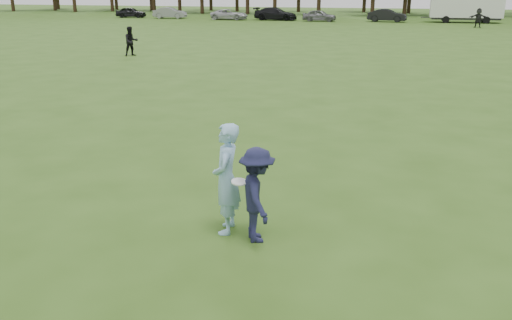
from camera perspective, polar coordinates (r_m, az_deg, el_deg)
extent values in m
plane|color=#305117|center=(9.89, -1.78, -7.64)|extent=(200.00, 200.00, 0.00)
imported|color=#94C3E5|center=(9.59, -3.13, -1.99)|extent=(0.59, 0.80, 2.01)
imported|color=#1B1D3D|center=(9.30, 0.11, -3.70)|extent=(1.03, 1.25, 1.68)
imported|color=black|center=(35.48, -13.02, 12.08)|extent=(1.11, 1.09, 1.80)
imported|color=black|center=(62.29, 22.37, 13.66)|extent=(1.90, 0.94, 1.96)
imported|color=black|center=(77.56, -13.02, 14.90)|extent=(4.11, 1.86, 1.37)
imported|color=gray|center=(74.59, -9.05, 15.04)|extent=(4.45, 1.93, 1.42)
imported|color=silver|center=(71.02, -2.81, 15.05)|extent=(4.79, 2.38, 1.31)
imported|color=black|center=(70.10, 2.08, 15.13)|extent=(5.49, 2.50, 1.56)
imported|color=slate|center=(68.23, 6.70, 14.87)|extent=(4.14, 1.83, 1.39)
imported|color=black|center=(68.72, 13.64, 14.57)|extent=(4.72, 2.16, 1.50)
cylinder|color=white|center=(9.23, -1.79, -2.31)|extent=(0.31, 0.31, 0.07)
cube|color=white|center=(69.92, 21.27, 14.88)|extent=(8.00, 2.50, 2.60)
cube|color=black|center=(69.98, 21.14, 13.74)|extent=(7.60, 2.30, 0.25)
cylinder|color=black|center=(68.55, 19.36, 13.78)|extent=(0.80, 0.25, 0.80)
cylinder|color=black|center=(71.04, 19.22, 13.91)|extent=(0.80, 0.25, 0.80)
cylinder|color=black|center=(69.01, 23.09, 13.39)|extent=(0.80, 0.25, 0.80)
cylinder|color=black|center=(71.48, 22.83, 13.54)|extent=(0.80, 0.25, 0.80)
cube|color=#333333|center=(69.66, 17.45, 14.14)|extent=(1.20, 0.15, 0.12)
cylinder|color=#332114|center=(102.59, -24.29, 15.11)|extent=(0.56, 0.56, 3.63)
cylinder|color=#332114|center=(91.50, -8.06, 16.35)|extent=(0.56, 0.56, 3.83)
cylinder|color=#332114|center=(86.97, -5.71, 16.17)|extent=(0.56, 0.56, 3.25)
cylinder|color=#332114|center=(85.16, -0.90, 16.37)|extent=(0.56, 0.56, 3.71)
cylinder|color=#332114|center=(83.74, 2.00, 16.24)|extent=(0.56, 0.56, 3.46)
cylinder|color=#332114|center=(82.40, 6.63, 16.00)|extent=(0.56, 0.56, 3.14)
cylinder|color=#332114|center=(81.39, 12.18, 15.66)|extent=(0.56, 0.56, 3.01)
cylinder|color=#332114|center=(83.66, 15.42, 15.56)|extent=(0.56, 0.56, 3.23)
cylinder|color=#332114|center=(83.75, 19.26, 15.40)|extent=(0.56, 0.56, 3.77)
cylinder|color=#332114|center=(84.84, 22.79, 14.90)|extent=(0.56, 0.56, 3.33)
cylinder|color=#332114|center=(108.62, -20.16, 15.48)|extent=(0.56, 0.56, 2.97)
cylinder|color=#332114|center=(103.78, -14.50, 15.85)|extent=(0.56, 0.56, 2.73)
cylinder|color=#332114|center=(98.93, -10.98, 16.15)|extent=(0.56, 0.56, 3.25)
cylinder|color=#332114|center=(93.87, -2.01, 16.48)|extent=(0.56, 0.56, 3.61)
cylinder|color=#332114|center=(92.00, 4.51, 16.31)|extent=(0.56, 0.56, 3.29)
cylinder|color=#332114|center=(92.18, 11.34, 16.03)|extent=(0.56, 0.56, 3.28)
cylinder|color=#332114|center=(90.44, 15.82, 15.63)|extent=(0.56, 0.56, 3.11)
cylinder|color=#332114|center=(92.42, 21.87, 15.20)|extent=(0.56, 0.56, 3.50)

